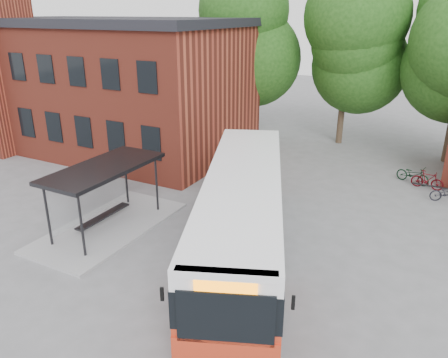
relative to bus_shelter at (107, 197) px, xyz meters
The scene contains 9 objects.
ground 4.83m from the bus_shelter, 12.53° to the left, with size 100.00×100.00×0.00m, color slate.
station_building 13.42m from the bus_shelter, 130.36° to the left, with size 18.40×10.40×8.50m, color maroon, non-canonical shape.
bus_shelter is the anchor object (origin of this frame).
tree_0 17.54m from the bus_shelter, 95.04° to the left, with size 7.92×7.92×11.00m, color #1A4211, non-canonical shape.
tree_1 19.19m from the bus_shelter, 73.01° to the left, with size 7.92×7.92×10.40m, color #1A4211, non-canonical shape.
city_bus 6.16m from the bus_shelter, ahead, with size 2.79×13.10×3.33m, color #BA3017, non-canonical shape.
bicycle_0 16.36m from the bus_shelter, 47.26° to the left, with size 0.65×1.86×0.98m, color black.
bicycle_1 16.53m from the bus_shelter, 44.01° to the left, with size 0.46×1.65×0.99m, color #49070D.
bicycle_2 16.41m from the bus_shelter, 37.88° to the left, with size 0.59×1.69×0.89m, color black.
Camera 1 is at (7.97, -13.72, 8.89)m, focal length 35.00 mm.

